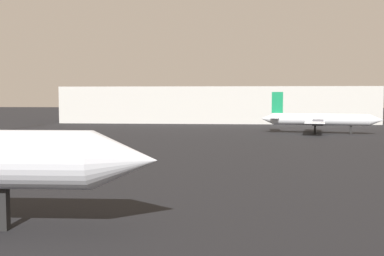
% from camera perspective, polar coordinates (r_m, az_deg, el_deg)
% --- Properties ---
extents(airplane_distant, '(23.86, 17.06, 8.49)m').
position_cam_1_polar(airplane_distant, '(94.21, 15.85, 1.07)').
color(airplane_distant, silver).
rests_on(airplane_distant, ground_plane).
extents(terminal_building, '(88.54, 22.39, 10.31)m').
position_cam_1_polar(terminal_building, '(133.51, 3.24, 3.01)').
color(terminal_building, '#B7B7B2').
rests_on(terminal_building, ground_plane).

